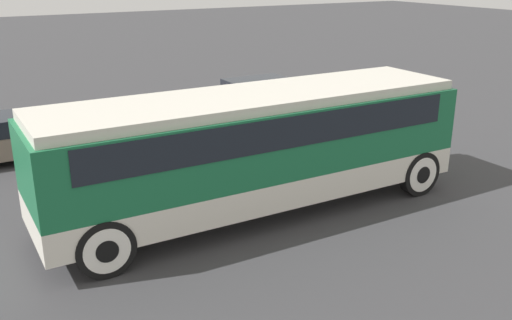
% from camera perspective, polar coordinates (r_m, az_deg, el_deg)
% --- Properties ---
extents(ground_plane, '(120.00, 120.00, 0.00)m').
position_cam_1_polar(ground_plane, '(13.95, 0.00, -5.13)').
color(ground_plane, '#38383A').
extents(tour_bus, '(10.28, 2.70, 2.93)m').
position_cam_1_polar(tour_bus, '(13.36, 0.36, 1.96)').
color(tour_bus, silver).
rests_on(tour_bus, ground_plane).
extents(parked_car_near, '(4.05, 1.92, 1.39)m').
position_cam_1_polar(parked_car_near, '(18.89, -23.76, 2.00)').
color(parked_car_near, '#7A6B5B').
rests_on(parked_car_near, ground_plane).
extents(parked_car_mid, '(4.69, 1.89, 1.47)m').
position_cam_1_polar(parked_car_mid, '(22.52, 0.49, 6.32)').
color(parked_car_mid, maroon).
rests_on(parked_car_mid, ground_plane).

